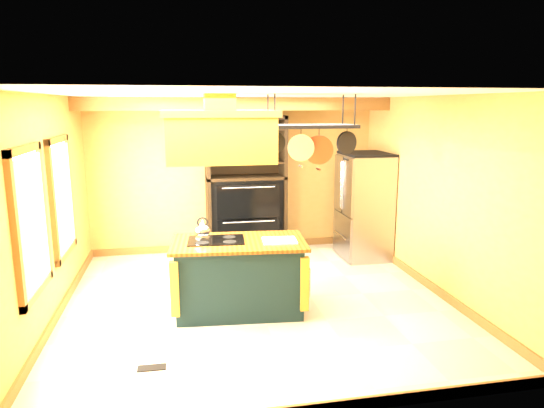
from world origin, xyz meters
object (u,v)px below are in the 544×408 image
object	(u,v)px
pot_rack	(311,134)
hutch	(246,202)
kitchen_island	(239,275)
refrigerator	(363,208)
range_hood	(220,134)

from	to	relation	value
pot_rack	hutch	size ratio (longest dim) A/B	0.48
kitchen_island	refrigerator	bearing A→B (deg)	42.59
pot_rack	refrigerator	distance (m)	2.73
range_hood	pot_rack	world-z (taller)	same
refrigerator	range_hood	bearing A→B (deg)	-144.29
hutch	range_hood	bearing A→B (deg)	-104.43
kitchen_island	pot_rack	xyz separation A→B (m)	(0.91, 0.00, 1.76)
pot_rack	hutch	distance (m)	2.83
kitchen_island	pot_rack	distance (m)	1.98
kitchen_island	range_hood	world-z (taller)	range_hood
kitchen_island	hutch	xyz separation A→B (m)	(0.44, 2.47, 0.45)
kitchen_island	range_hood	size ratio (longest dim) A/B	1.29
kitchen_island	refrigerator	world-z (taller)	refrigerator
kitchen_island	hutch	size ratio (longest dim) A/B	0.72
pot_rack	hutch	world-z (taller)	pot_rack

